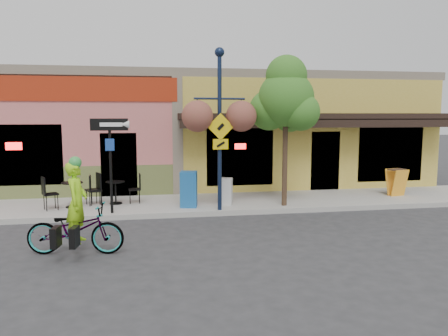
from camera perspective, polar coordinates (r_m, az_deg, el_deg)
name	(u,v)px	position (r m, az deg, el deg)	size (l,w,h in m)	color
ground	(223,220)	(12.20, -0.13, -6.84)	(90.00, 90.00, 0.00)	#2D2D30
sidewalk	(213,203)	(14.11, -1.51, -4.62)	(24.00, 3.00, 0.15)	#9E9B93
curb	(220,213)	(12.71, -0.55, -5.92)	(24.00, 0.12, 0.15)	#A8A59E
building	(194,130)	(19.29, -3.91, 5.01)	(18.20, 8.20, 4.50)	#C46461
bicycle	(75,229)	(9.73, -18.83, -7.59)	(0.70, 2.02, 1.06)	maroon
cyclist_rider	(77,214)	(9.65, -18.62, -5.73)	(0.62, 0.41, 1.71)	#9DE818
lamp_post	(220,130)	(12.51, -0.58, 4.97)	(1.48, 0.59, 4.65)	#121E39
one_way_sign	(111,166)	(12.59, -14.58, 0.22)	(1.02, 0.22, 2.66)	black
cafe_set_left	(72,191)	(13.82, -19.21, -2.85)	(1.66, 0.83, 1.00)	black
cafe_set_right	(116,189)	(13.97, -13.99, -2.70)	(1.54, 0.77, 0.92)	black
newspaper_box_blue	(189,189)	(13.14, -4.64, -2.78)	(0.49, 0.43, 1.08)	#1A5A9F
newspaper_box_grey	(226,191)	(13.49, 0.25, -3.06)	(0.38, 0.35, 0.82)	#BBBBBB
street_tree	(285,131)	(13.27, 8.02, 4.86)	(1.78, 1.78, 4.57)	#3D7A26
sandwich_board	(400,183)	(15.94, 22.01, -1.82)	(0.56, 0.41, 0.93)	#FFA828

